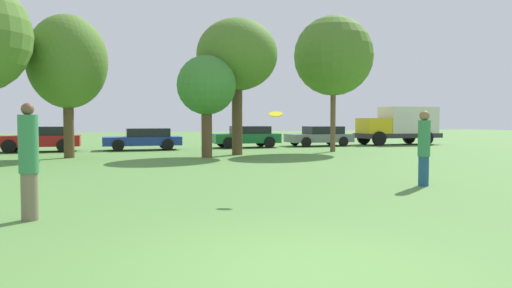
{
  "coord_description": "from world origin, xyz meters",
  "views": [
    {
      "loc": [
        -2.17,
        -4.7,
        1.66
      ],
      "look_at": [
        1.39,
        5.27,
        1.12
      ],
      "focal_mm": 33.98,
      "sensor_mm": 36.0,
      "label": 1
    }
  ],
  "objects": [
    {
      "name": "tree_5",
      "position": [
        9.91,
        17.39,
        4.89
      ],
      "size": [
        4.05,
        4.05,
        6.93
      ],
      "color": "brown",
      "rests_on": "ground"
    },
    {
      "name": "delivery_truck_yellow",
      "position": [
        17.55,
        22.23,
        1.33
      ],
      "size": [
        5.69,
        2.32,
        2.48
      ],
      "rotation": [
        0.0,
        0.0,
        3.1
      ],
      "color": "#2D2D33",
      "rests_on": "ground"
    },
    {
      "name": "parked_car_grey",
      "position": [
        11.78,
        22.45,
        0.64
      ],
      "size": [
        4.07,
        2.13,
        1.23
      ],
      "rotation": [
        0.0,
        0.0,
        3.1
      ],
      "color": "slate",
      "rests_on": "ground"
    },
    {
      "name": "tree_4",
      "position": [
        4.62,
        16.95,
        4.62
      ],
      "size": [
        3.77,
        3.77,
        6.35
      ],
      "color": "brown",
      "rests_on": "ground"
    },
    {
      "name": "parked_car_red",
      "position": [
        -4.27,
        22.43,
        0.68
      ],
      "size": [
        4.11,
        2.08,
        1.29
      ],
      "rotation": [
        0.0,
        0.0,
        3.1
      ],
      "color": "red",
      "rests_on": "ground"
    },
    {
      "name": "parked_car_green",
      "position": [
        6.91,
        22.4,
        0.67
      ],
      "size": [
        4.0,
        1.99,
        1.26
      ],
      "rotation": [
        0.0,
        0.0,
        3.1
      ],
      "color": "#196633",
      "rests_on": "ground"
    },
    {
      "name": "tree_2",
      "position": [
        -2.76,
        17.65,
        4.1
      ],
      "size": [
        3.35,
        3.35,
        6.13
      ],
      "color": "brown",
      "rests_on": "ground"
    },
    {
      "name": "frisbee",
      "position": [
        1.69,
        4.87,
        1.77
      ],
      "size": [
        0.31,
        0.29,
        0.16
      ],
      "color": "yellow"
    },
    {
      "name": "tree_3",
      "position": [
        2.89,
        15.86,
        3.09
      ],
      "size": [
        2.58,
        2.58,
        4.44
      ],
      "color": "brown",
      "rests_on": "ground"
    },
    {
      "name": "person_thrower",
      "position": [
        -3.02,
        3.97,
        0.98
      ],
      "size": [
        0.31,
        0.31,
        1.93
      ],
      "rotation": [
        0.0,
        0.0,
        0.14
      ],
      "color": "#726651",
      "rests_on": "ground"
    },
    {
      "name": "person_catcher",
      "position": [
        5.79,
        5.2,
        0.98
      ],
      "size": [
        0.3,
        0.3,
        1.87
      ],
      "rotation": [
        0.0,
        0.0,
        -3.0
      ],
      "color": "navy",
      "rests_on": "ground"
    },
    {
      "name": "ground_plane",
      "position": [
        0.0,
        0.0,
        0.0
      ],
      "size": [
        120.0,
        120.0,
        0.0
      ],
      "primitive_type": "plane",
      "color": "#54843D"
    },
    {
      "name": "parked_car_blue",
      "position": [
        0.91,
        22.06,
        0.62
      ],
      "size": [
        4.19,
        1.95,
        1.18
      ],
      "rotation": [
        0.0,
        0.0,
        3.1
      ],
      "color": "#1E389E",
      "rests_on": "ground"
    }
  ]
}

